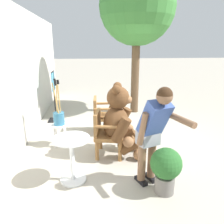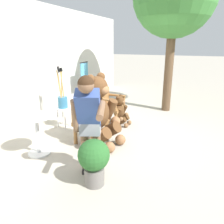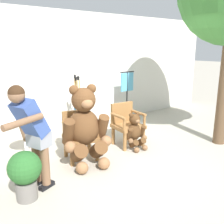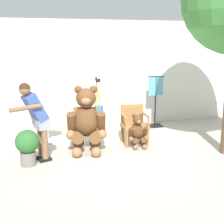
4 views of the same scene
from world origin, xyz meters
TOP-DOWN VIEW (x-y plane):
  - ground_plane at (0.00, 0.00)m, footprint 60.00×60.00m
  - back_wall at (0.00, 2.40)m, footprint 10.00×0.16m
  - wooden_chair_left at (-0.54, 0.66)m, footprint 0.65×0.62m
  - wooden_chair_right at (0.56, 0.66)m, footprint 0.59×0.55m
  - teddy_bear_large at (-0.57, 0.40)m, footprint 0.85×0.85m
  - teddy_bear_small at (0.55, 0.38)m, footprint 0.44×0.43m
  - person_visitor at (-1.58, 0.08)m, footprint 0.72×0.66m
  - white_stool at (-0.04, 1.58)m, footprint 0.34×0.34m
  - brush_bucket at (-0.04, 1.58)m, footprint 0.22×0.22m
  - round_side_table at (-1.33, 1.25)m, footprint 0.56×0.56m
  - potted_plant at (-1.76, -0.07)m, footprint 0.44×0.44m
  - clothing_display_stand at (1.59, 1.89)m, footprint 0.44×0.40m

SIDE VIEW (x-z plane):
  - ground_plane at x=0.00m, z-range 0.00..0.00m
  - white_stool at x=-0.04m, z-range 0.13..0.59m
  - teddy_bear_small at x=0.55m, z-range -0.01..0.73m
  - potted_plant at x=-1.76m, z-range 0.06..0.74m
  - round_side_table at x=-1.33m, z-range 0.09..0.81m
  - wooden_chair_left at x=-0.54m, z-range 0.03..0.89m
  - wooden_chair_right at x=0.56m, z-range 0.03..0.89m
  - brush_bucket at x=-0.04m, z-range 0.18..1.14m
  - teddy_bear_large at x=-0.57m, z-range -0.01..1.36m
  - clothing_display_stand at x=1.59m, z-range 0.04..1.40m
  - person_visitor at x=-1.58m, z-range 0.15..1.68m
  - back_wall at x=0.00m, z-range 0.00..2.80m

